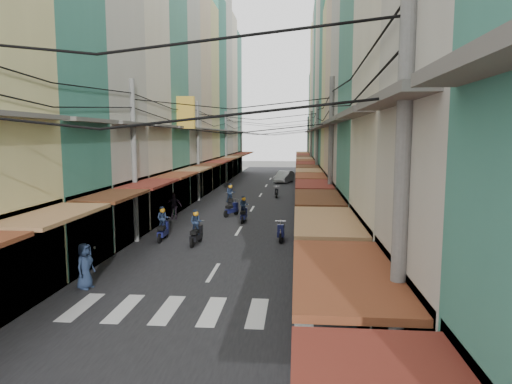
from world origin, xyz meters
The scene contains 15 objects.
ground centered at (0.00, 0.00, 0.00)m, with size 160.00×160.00×0.00m, color slate.
road centered at (0.00, 20.00, 0.01)m, with size 10.00×80.00×0.02m, color black.
sidewalk_left centered at (-6.50, 20.00, 0.03)m, with size 3.00×80.00×0.06m, color gray.
sidewalk_right centered at (6.50, 20.00, 0.03)m, with size 3.00×80.00×0.06m, color gray.
crosswalk centered at (0.00, -6.00, 0.03)m, with size 7.55×2.40×0.01m.
building_row_left centered at (-7.92, 16.56, 9.78)m, with size 7.80×67.67×23.70m.
building_row_right centered at (7.92, 16.45, 9.41)m, with size 7.80×68.98×22.59m.
utility_poles centered at (0.00, 15.01, 6.59)m, with size 10.20×66.13×8.20m.
white_car centered at (1.85, 33.72, 0.00)m, with size 4.76×1.87×1.68m, color #BBBCBF.
bicycle centered at (5.50, -2.41, 0.00)m, with size 0.54×1.44×0.99m, color black.
moving_scooters centered at (-1.06, 8.32, 0.53)m, with size 6.53×19.92×1.94m.
parked_scooters centered at (4.29, -2.75, 0.47)m, with size 13.23×14.20×1.01m.
pedestrians centered at (-3.85, 2.51, 1.03)m, with size 14.29×20.98×2.25m.
market_umbrella centered at (6.73, -8.05, 2.13)m, with size 2.30×2.30×2.42m.
traffic_sign centered at (5.60, -5.63, 2.00)m, with size 0.10×0.61×2.76m.
Camera 1 is at (3.23, -19.32, 5.39)m, focal length 32.00 mm.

